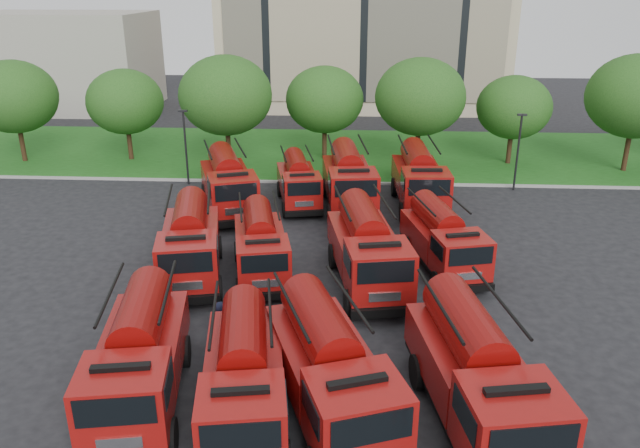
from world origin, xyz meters
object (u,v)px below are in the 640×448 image
Objects in this scene: fire_truck_0 at (139,356)px; firefighter_1 at (377,445)px; firefighter_4 at (221,346)px; firefighter_5 at (464,278)px; fire_truck_3 at (477,374)px; fire_truck_6 at (367,249)px; fire_truck_11 at (419,178)px; fire_truck_7 at (443,239)px; fire_truck_1 at (244,376)px; fire_truck_2 at (330,369)px; firefighter_2 at (492,391)px; fire_truck_4 at (190,242)px; fire_truck_5 at (261,245)px; firefighter_3 at (458,415)px; fire_truck_8 at (228,183)px; fire_truck_9 at (298,181)px; fire_truck_10 at (349,179)px.

fire_truck_0 is 4.07× the size of firefighter_1.
firefighter_4 is 0.94× the size of firefighter_5.
fire_truck_3 reaches higher than fire_truck_6.
fire_truck_6 is 11.42m from fire_truck_11.
fire_truck_1 is at bearing -136.29° from fire_truck_7.
fire_truck_6 reaches higher than fire_truck_2.
fire_truck_0 is at bearing 73.43° from firefighter_2.
fire_truck_7 is at bearing -4.70° from fire_truck_4.
firefighter_1 is at bearing -64.79° from fire_truck_4.
firefighter_5 is at bearing 0.89° from fire_truck_6.
fire_truck_5 is at bearing 109.22° from firefighter_1.
fire_truck_3 reaches higher than firefighter_1.
fire_truck_0 is 9.99m from fire_truck_5.
fire_truck_5 is at bearing -6.85° from fire_truck_4.
fire_truck_5 is (-8.19, 10.16, -0.26)m from fire_truck_3.
fire_truck_7 is at bearing 48.09° from fire_truck_1.
fire_truck_0 is 0.98× the size of fire_truck_11.
fire_truck_2 is 0.99× the size of fire_truck_6.
firefighter_3 is (-0.39, 0.27, -1.79)m from fire_truck_3.
fire_truck_11 is at bearing 30.53° from fire_truck_4.
fire_truck_8 reaches higher than fire_truck_9.
fire_truck_0 is at bearing -110.94° from fire_truck_9.
fire_truck_6 reaches higher than fire_truck_1.
firefighter_4 is at bearing -98.28° from fire_truck_8.
fire_truck_5 is 3.59× the size of firefighter_3.
fire_truck_7 is 1.05× the size of fire_truck_9.
fire_truck_3 is at bearing -92.95° from fire_truck_11.
fire_truck_4 is at bearing 129.29° from fire_truck_3.
fire_truck_0 reaches higher than fire_truck_9.
firefighter_3 is at bearing -82.85° from fire_truck_6.
firefighter_3 is at bearing -52.87° from fire_truck_4.
fire_truck_7 is (8.59, 1.20, 0.01)m from fire_truck_5.
fire_truck_8 is at bearing 78.04° from fire_truck_4.
firefighter_1 is (-3.43, -12.60, -1.54)m from fire_truck_7.
fire_truck_11 is 4.85× the size of firefighter_2.
firefighter_2 is (8.10, 1.89, -1.62)m from fire_truck_1.
fire_truck_1 reaches higher than firefighter_3.
fire_truck_2 is at bearing -87.91° from fire_truck_8.
fire_truck_2 reaches higher than firefighter_1.
firefighter_2 is 0.88× the size of firefighter_4.
fire_truck_0 is 3.94× the size of firefighter_5.
fire_truck_6 is 8.07m from firefighter_4.
fire_truck_7 is at bearing -51.54° from firefighter_5.
fire_truck_10 is at bearing -83.65° from firefighter_4.
firefighter_3 is 10.24m from firefighter_5.
fire_truck_2 is at bearing 133.32° from firefighter_1.
firefighter_3 is (2.86, -9.19, -1.77)m from fire_truck_6.
fire_truck_6 is (7.48, 8.95, 0.08)m from fire_truck_0.
fire_truck_9 is 7.42m from fire_truck_11.
fire_truck_7 is 0.87× the size of fire_truck_8.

